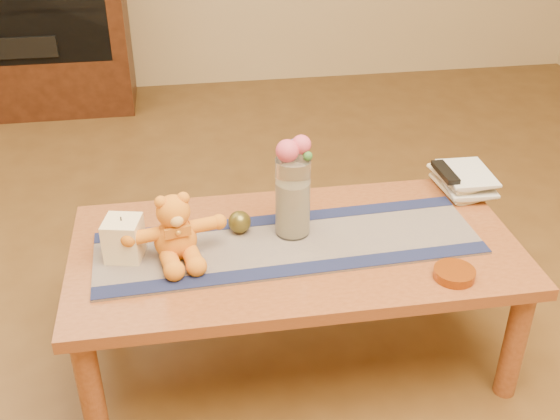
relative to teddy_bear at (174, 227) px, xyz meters
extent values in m
plane|color=#503417|center=(0.37, 0.01, -0.56)|extent=(5.50, 5.50, 0.00)
cube|color=brown|center=(0.37, 0.01, -0.13)|extent=(1.40, 0.70, 0.04)
cylinder|color=brown|center=(-0.27, -0.28, -0.35)|extent=(0.07, 0.07, 0.41)
cylinder|color=brown|center=(1.01, -0.28, -0.35)|extent=(0.07, 0.07, 0.41)
cylinder|color=brown|center=(-0.27, 0.30, -0.35)|extent=(0.07, 0.07, 0.41)
cylinder|color=brown|center=(1.01, 0.30, -0.35)|extent=(0.07, 0.07, 0.41)
cube|color=#181741|center=(0.35, 0.01, -0.10)|extent=(1.21, 0.40, 0.01)
cube|color=#161C42|center=(0.35, -0.13, -0.10)|extent=(1.20, 0.11, 0.00)
cube|color=#161C42|center=(0.34, 0.16, -0.10)|extent=(1.20, 0.11, 0.00)
cube|color=#FDE5BA|center=(-0.15, 0.02, -0.04)|extent=(0.13, 0.13, 0.13)
cylinder|color=black|center=(-0.15, 0.02, 0.03)|extent=(0.00, 0.00, 0.01)
cylinder|color=silver|center=(0.37, 0.07, 0.03)|extent=(0.11, 0.11, 0.26)
cylinder|color=beige|center=(0.37, 0.07, -0.01)|extent=(0.09, 0.09, 0.18)
sphere|color=#CB4761|center=(0.35, 0.06, 0.19)|extent=(0.07, 0.07, 0.07)
sphere|color=#CB4761|center=(0.40, 0.07, 0.20)|extent=(0.06, 0.06, 0.06)
sphere|color=#5567B8|center=(0.38, 0.10, 0.19)|extent=(0.04, 0.04, 0.04)
sphere|color=#5567B8|center=(0.34, 0.09, 0.18)|extent=(0.04, 0.04, 0.04)
sphere|color=#33662D|center=(0.41, 0.05, 0.18)|extent=(0.03, 0.03, 0.03)
sphere|color=brown|center=(0.20, 0.10, -0.06)|extent=(0.08, 0.08, 0.07)
imported|color=beige|center=(0.95, 0.26, -0.10)|extent=(0.18, 0.23, 0.02)
imported|color=beige|center=(0.95, 0.25, -0.08)|extent=(0.18, 0.23, 0.02)
imported|color=beige|center=(0.94, 0.26, -0.06)|extent=(0.19, 0.24, 0.02)
imported|color=beige|center=(0.95, 0.26, -0.04)|extent=(0.17, 0.23, 0.02)
cube|color=black|center=(0.95, 0.25, -0.02)|extent=(0.05, 0.16, 0.02)
cylinder|color=#BF5914|center=(0.79, -0.24, -0.09)|extent=(0.12, 0.12, 0.03)
cube|color=black|center=(-0.83, 2.49, -0.01)|extent=(1.20, 0.50, 1.10)
cube|color=black|center=(-0.83, 2.26, 0.10)|extent=(1.02, 0.03, 0.61)
cube|color=black|center=(-0.83, 2.34, 0.10)|extent=(1.02, 0.20, 0.02)
cube|color=black|center=(-0.83, 2.36, -0.10)|extent=(0.42, 0.28, 0.12)
camera|label=1|loc=(0.04, -1.71, 1.06)|focal=42.94mm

